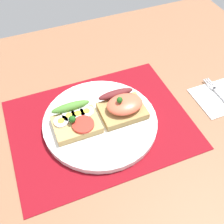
{
  "coord_description": "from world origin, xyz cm",
  "views": [
    {
      "loc": [
        -12.65,
        -39.09,
        51.76
      ],
      "look_at": [
        3.0,
        0.0,
        3.22
      ],
      "focal_mm": 44.42,
      "sensor_mm": 36.0,
      "label": 1
    }
  ],
  "objects_px": {
    "plate": "(100,122)",
    "sandwich_egg_tomato": "(76,121)",
    "sandwich_salmon": "(123,107)",
    "napkin": "(218,98)",
    "fork": "(220,95)"
  },
  "relations": [
    {
      "from": "plate",
      "to": "sandwich_egg_tomato",
      "type": "distance_m",
      "value": 0.06
    },
    {
      "from": "sandwich_salmon",
      "to": "plate",
      "type": "bearing_deg",
      "value": -177.8
    },
    {
      "from": "sandwich_salmon",
      "to": "napkin",
      "type": "distance_m",
      "value": 0.26
    },
    {
      "from": "sandwich_salmon",
      "to": "fork",
      "type": "relative_size",
      "value": 0.74
    },
    {
      "from": "sandwich_egg_tomato",
      "to": "fork",
      "type": "relative_size",
      "value": 0.73
    },
    {
      "from": "sandwich_salmon",
      "to": "napkin",
      "type": "xyz_separation_m",
      "value": [
        0.25,
        -0.03,
        -0.03
      ]
    },
    {
      "from": "sandwich_egg_tomato",
      "to": "plate",
      "type": "bearing_deg",
      "value": -7.11
    },
    {
      "from": "plate",
      "to": "fork",
      "type": "distance_m",
      "value": 0.32
    },
    {
      "from": "sandwich_salmon",
      "to": "fork",
      "type": "xyz_separation_m",
      "value": [
        0.26,
        -0.03,
        -0.03
      ]
    },
    {
      "from": "sandwich_egg_tomato",
      "to": "napkin",
      "type": "bearing_deg",
      "value": -6.14
    },
    {
      "from": "plate",
      "to": "napkin",
      "type": "xyz_separation_m",
      "value": [
        0.31,
        -0.03,
        -0.01
      ]
    },
    {
      "from": "fork",
      "to": "sandwich_salmon",
      "type": "bearing_deg",
      "value": 172.81
    },
    {
      "from": "plate",
      "to": "fork",
      "type": "height_order",
      "value": "plate"
    },
    {
      "from": "sandwich_salmon",
      "to": "napkin",
      "type": "height_order",
      "value": "sandwich_salmon"
    },
    {
      "from": "plate",
      "to": "fork",
      "type": "bearing_deg",
      "value": -5.48
    }
  ]
}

